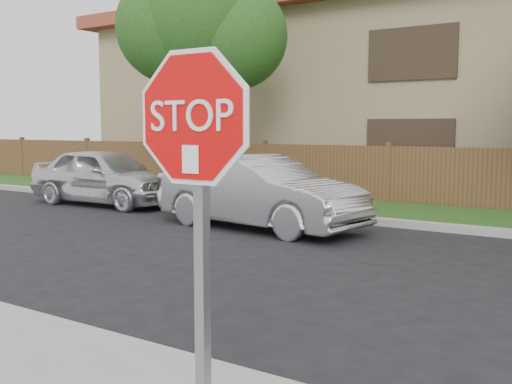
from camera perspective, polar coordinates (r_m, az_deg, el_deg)
The scene contains 4 objects.
tree_left at distance 17.66m, azimuth -5.36°, elevation 16.33°, with size 4.80×3.90×7.78m.
stop_sign at distance 3.22m, azimuth -5.74°, elevation 1.37°, with size 1.01×0.13×2.55m.
sedan_far_left at distance 16.75m, azimuth -14.10°, elevation 1.47°, with size 1.84×4.58×1.56m, color silver.
sedan_left at distance 12.40m, azimuth 0.32°, elevation 0.00°, with size 1.62×4.65×1.53m, color #B6B6BB.
Camera 1 is at (1.93, -3.96, 2.10)m, focal length 42.00 mm.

